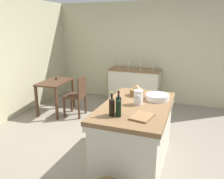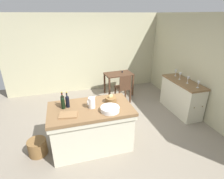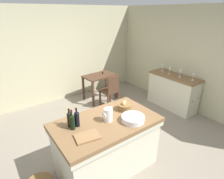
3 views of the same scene
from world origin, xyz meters
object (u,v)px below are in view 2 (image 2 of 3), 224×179
(pitcher, at_px, (92,103))
(wash_bowl, at_px, (110,109))
(writing_desk, at_px, (119,77))
(wine_glass_right, at_px, (176,72))
(cutting_board, at_px, (68,115))
(wine_glass_left, at_px, (188,79))
(side_cabinet, at_px, (181,96))
(wicker_hamper, at_px, (38,147))
(wine_bottle_green, at_px, (63,103))
(wooden_chair, at_px, (124,87))
(island_table, at_px, (91,125))
(bread_basket, at_px, (111,99))
(wine_glass_far_left, at_px, (198,83))
(wine_glass_middle, at_px, (180,75))
(wine_bottle_dark, at_px, (67,101))
(wine_bottle_amber, at_px, (63,101))

(pitcher, height_order, wash_bowl, pitcher)
(writing_desk, relative_size, wine_glass_right, 5.04)
(cutting_board, relative_size, wine_glass_left, 1.77)
(side_cabinet, xyz_separation_m, wine_glass_left, (-0.01, -0.15, 0.57))
(wicker_hamper, bearing_deg, wine_bottle_green, 6.87)
(wooden_chair, relative_size, wine_bottle_green, 2.98)
(writing_desk, distance_m, wine_glass_right, 1.80)
(side_cabinet, height_order, wine_bottle_green, wine_bottle_green)
(island_table, bearing_deg, wine_bottle_green, 168.23)
(island_table, distance_m, wine_glass_right, 2.97)
(pitcher, distance_m, wicker_hamper, 1.39)
(wooden_chair, relative_size, bread_basket, 4.03)
(wooden_chair, distance_m, wine_glass_far_left, 2.07)
(side_cabinet, relative_size, wine_bottle_green, 4.40)
(wine_glass_middle, xyz_separation_m, wine_glass_right, (0.05, 0.28, -0.00))
(cutting_board, distance_m, wine_bottle_dark, 0.34)
(pitcher, bearing_deg, island_table, 148.25)
(wine_bottle_dark, bearing_deg, writing_desk, 51.00)
(bread_basket, distance_m, wine_glass_left, 2.24)
(cutting_board, bearing_deg, island_table, 22.99)
(side_cabinet, xyz_separation_m, wicker_hamper, (-3.71, -0.68, -0.30))
(writing_desk, bearing_deg, wash_bowl, -111.55)
(wine_bottle_green, bearing_deg, pitcher, -12.93)
(side_cabinet, height_order, wine_glass_right, wine_glass_right)
(writing_desk, bearing_deg, wine_bottle_dark, -129.00)
(pitcher, relative_size, wine_glass_middle, 1.33)
(wine_glass_middle, distance_m, wine_glass_right, 0.28)
(wine_bottle_dark, relative_size, wine_glass_left, 1.77)
(bread_basket, height_order, wine_bottle_dark, wine_bottle_dark)
(bread_basket, distance_m, wine_glass_far_left, 2.24)
(island_table, height_order, wine_bottle_dark, wine_bottle_dark)
(wine_bottle_green, distance_m, wine_glass_middle, 3.22)
(wine_glass_far_left, bearing_deg, bread_basket, -176.51)
(wine_bottle_amber, bearing_deg, bread_basket, -5.09)
(wine_glass_left, bearing_deg, bread_basket, -168.19)
(bread_basket, bearing_deg, cutting_board, -161.64)
(cutting_board, distance_m, wine_glass_left, 3.15)
(writing_desk, distance_m, wash_bowl, 2.73)
(wash_bowl, distance_m, cutting_board, 0.76)
(bread_basket, bearing_deg, wine_bottle_green, -179.80)
(wine_glass_right, bearing_deg, island_table, -156.64)
(wooden_chair, xyz_separation_m, wine_bottle_green, (-1.79, -1.58, 0.53))
(cutting_board, relative_size, wine_bottle_green, 1.04)
(wine_bottle_dark, bearing_deg, wicker_hamper, -171.57)
(wine_glass_left, bearing_deg, wine_bottle_amber, -173.19)
(pitcher, xyz_separation_m, wine_glass_far_left, (2.65, 0.26, 0.01))
(wine_glass_far_left, height_order, wine_glass_left, wine_glass_left)
(cutting_board, xyz_separation_m, wine_bottle_dark, (0.01, 0.31, 0.12))
(wash_bowl, xyz_separation_m, wine_bottle_amber, (-0.83, 0.44, 0.08))
(wine_glass_far_left, distance_m, wine_glass_left, 0.33)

